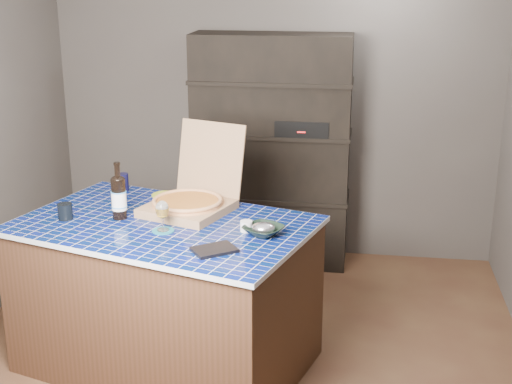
% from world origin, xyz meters
% --- Properties ---
extents(room, '(3.50, 3.50, 3.50)m').
position_xyz_m(room, '(0.00, 0.00, 1.25)').
color(room, brown).
rests_on(room, ground).
extents(shelving_unit, '(1.20, 0.41, 1.80)m').
position_xyz_m(shelving_unit, '(0.00, 1.53, 0.90)').
color(shelving_unit, black).
rests_on(shelving_unit, floor).
extents(kitchen_island, '(1.85, 1.45, 0.89)m').
position_xyz_m(kitchen_island, '(-0.40, -0.13, 0.45)').
color(kitchen_island, '#44281A').
rests_on(kitchen_island, floor).
extents(pizza_box, '(0.60, 0.66, 0.49)m').
position_xyz_m(pizza_box, '(-0.29, 0.09, 0.96)').
color(pizza_box, '#8F6E4A').
rests_on(pizza_box, kitchen_island).
extents(mead_bottle, '(0.09, 0.09, 0.33)m').
position_xyz_m(mead_bottle, '(-0.67, -0.09, 1.02)').
color(mead_bottle, black).
rests_on(mead_bottle, kitchen_island).
extents(teal_trivet, '(0.12, 0.12, 0.01)m').
position_xyz_m(teal_trivet, '(-0.36, -0.25, 0.89)').
color(teal_trivet, '#17687B').
rests_on(teal_trivet, kitchen_island).
extents(wine_glass, '(0.08, 0.08, 0.17)m').
position_xyz_m(wine_glass, '(-0.36, -0.25, 1.01)').
color(wine_glass, white).
rests_on(wine_glass, teal_trivet).
extents(tumbler, '(0.08, 0.08, 0.09)m').
position_xyz_m(tumbler, '(-0.97, -0.15, 0.94)').
color(tumbler, black).
rests_on(tumbler, kitchen_island).
extents(dvd_case, '(0.26, 0.25, 0.02)m').
position_xyz_m(dvd_case, '(-0.03, -0.49, 0.90)').
color(dvd_case, black).
rests_on(dvd_case, kitchen_island).
extents(bowl, '(0.28, 0.28, 0.05)m').
position_xyz_m(bowl, '(0.19, -0.23, 0.92)').
color(bowl, black).
rests_on(bowl, kitchen_island).
extents(foil_contents, '(0.13, 0.11, 0.06)m').
position_xyz_m(foil_contents, '(0.19, -0.23, 0.93)').
color(foil_contents, silver).
rests_on(foil_contents, bowl).
extents(white_jar, '(0.07, 0.07, 0.06)m').
position_xyz_m(white_jar, '(0.09, -0.18, 0.92)').
color(white_jar, white).
rests_on(white_jar, kitchen_island).
extents(navy_cup, '(0.07, 0.07, 0.11)m').
position_xyz_m(navy_cup, '(-0.82, 0.43, 0.95)').
color(navy_cup, black).
rests_on(navy_cup, kitchen_island).
extents(green_trivet, '(0.17, 0.17, 0.01)m').
position_xyz_m(green_trivet, '(-0.53, 0.37, 0.89)').
color(green_trivet, '#ABB727').
rests_on(green_trivet, kitchen_island).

